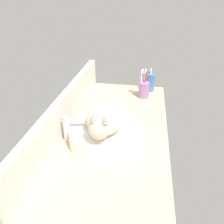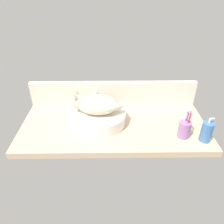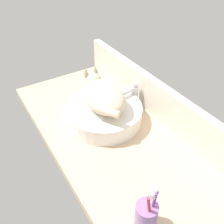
% 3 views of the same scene
% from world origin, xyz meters
% --- Properties ---
extents(ground_plane, '(1.17, 0.54, 0.04)m').
position_xyz_m(ground_plane, '(0.00, 0.00, -0.02)').
color(ground_plane, '#D1B28E').
extents(backsplash_panel, '(1.17, 0.04, 0.18)m').
position_xyz_m(backsplash_panel, '(0.00, 0.25, 0.09)').
color(backsplash_panel, silver).
rests_on(backsplash_panel, ground_plane).
extents(sink_basin, '(0.35, 0.35, 0.08)m').
position_xyz_m(sink_basin, '(-0.10, 0.02, 0.04)').
color(sink_basin, white).
rests_on(sink_basin, ground_plane).
extents(cat, '(0.32, 0.19, 0.14)m').
position_xyz_m(cat, '(-0.11, 0.02, 0.14)').
color(cat, beige).
rests_on(cat, sink_basin).
extents(faucet, '(0.04, 0.12, 0.14)m').
position_xyz_m(faucet, '(-0.12, 0.19, 0.07)').
color(faucet, silver).
rests_on(faucet, ground_plane).
extents(soap_dispenser, '(0.06, 0.06, 0.15)m').
position_xyz_m(soap_dispenser, '(0.52, -0.17, 0.06)').
color(soap_dispenser, '#3F72B2').
rests_on(soap_dispenser, ground_plane).
extents(toothbrush_cup, '(0.07, 0.07, 0.19)m').
position_xyz_m(toothbrush_cup, '(0.40, -0.13, 0.05)').
color(toothbrush_cup, '#996BA8').
rests_on(toothbrush_cup, ground_plane).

